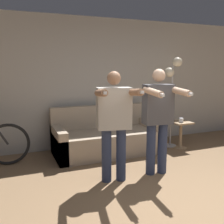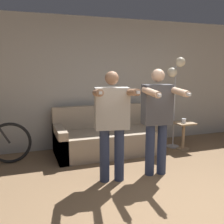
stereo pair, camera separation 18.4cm
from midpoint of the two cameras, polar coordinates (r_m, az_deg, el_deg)
name	(u,v)px [view 1 (the left image)]	position (r m, az deg, el deg)	size (l,w,h in m)	color
ground_plane	(197,213)	(3.28, 16.33, -20.35)	(16.00, 16.00, 0.00)	#846647
wall_back	(105,83)	(5.46, -2.51, 6.33)	(10.00, 0.05, 2.60)	#B7B2A8
couch	(106,138)	(5.05, -2.30, -5.74)	(1.99, 0.91, 0.87)	tan
person_left	(114,119)	(3.63, -0.97, -1.54)	(0.62, 0.74, 1.57)	#2D3856
person_right	(158,115)	(3.94, 8.73, -0.68)	(0.55, 0.71, 1.60)	#2D3856
cat	(116,100)	(5.35, -0.13, 2.61)	(0.48, 0.14, 0.19)	#B7AD9E
floor_lamp	(173,77)	(5.39, 12.17, 7.39)	(0.37, 0.25, 1.82)	#B2B2B7
side_table	(181,130)	(5.42, 13.82, -3.80)	(0.37, 0.37, 0.55)	#A38460
cup	(181,120)	(5.32, 13.89, -1.74)	(0.09, 0.09, 0.08)	silver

